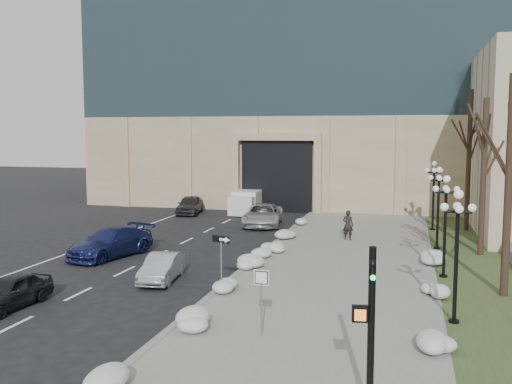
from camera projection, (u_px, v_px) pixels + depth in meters
ground at (163, 368)px, 16.24m from camera, size 160.00×160.00×0.00m
sidewalk at (342, 264)px, 28.78m from camera, size 9.00×40.00×0.12m
curb at (256, 259)px, 29.94m from camera, size 0.30×40.00×0.14m
grass_strip at (479, 273)px, 27.10m from camera, size 4.00×40.00×0.10m
office_tower at (323, 13)px, 56.67m from camera, size 40.00×24.70×36.00m
car_a at (9, 292)px, 21.76m from camera, size 1.74×3.85×1.28m
car_b at (162, 268)px, 25.72m from camera, size 1.79×3.84×1.22m
car_c at (111, 243)px, 30.69m from camera, size 3.45×5.69×1.54m
car_d at (263, 215)px, 40.88m from camera, size 3.27×5.82×1.54m
car_e at (190, 205)px, 46.77m from camera, size 2.55×4.65×1.50m
pedestrian at (348, 225)px, 34.83m from camera, size 0.75×0.57×1.83m
box_truck at (248, 202)px, 47.57m from camera, size 2.29×5.95×1.86m
one_way_sign at (224, 246)px, 23.57m from camera, size 0.89×0.41×2.43m
keep_sign at (261, 289)px, 18.31m from camera, size 0.50×0.07×2.31m
traffic_signal at (369, 337)px, 13.00m from camera, size 0.71×0.95×4.16m
snow_clump_b at (184, 325)px, 19.00m from camera, size 1.10×1.60×0.36m
snow_clump_c at (223, 288)px, 23.57m from camera, size 1.10×1.60×0.36m
snow_clump_d at (255, 264)px, 27.68m from camera, size 1.10×1.60×0.36m
snow_clump_e at (272, 249)px, 31.22m from camera, size 1.10×1.60×0.36m
snow_clump_f at (284, 235)px, 35.68m from camera, size 1.10×1.60×0.36m
snow_clump_g at (302, 222)px, 40.60m from camera, size 1.10×1.60×0.36m
snow_clump_h at (434, 342)px, 17.46m from camera, size 1.10×1.60×0.36m
snow_clump_i at (433, 291)px, 23.04m from camera, size 1.10×1.60×0.36m
snow_clump_j at (431, 259)px, 28.75m from camera, size 1.10×1.60×0.36m
snow_clump_k at (265, 253)px, 30.28m from camera, size 1.10×1.60×0.36m
lamppost_a at (457, 239)px, 19.54m from camera, size 1.18×1.18×4.76m
lamppost_b at (445, 213)px, 25.78m from camera, size 1.18×1.18×4.76m
lamppost_c at (438, 197)px, 32.03m from camera, size 1.18×1.18×4.76m
lamppost_d at (434, 186)px, 38.27m from camera, size 1.18×1.18×4.76m
tree_near at (510, 154)px, 22.52m from camera, size 3.20×3.20×9.00m
tree_mid at (484, 155)px, 30.24m from camera, size 3.20×3.20×8.50m
tree_far at (470, 140)px, 37.86m from camera, size 3.20×3.20×9.50m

